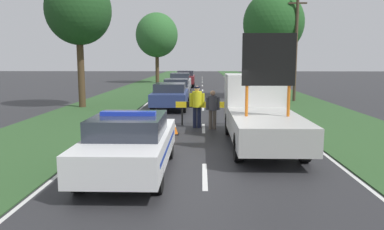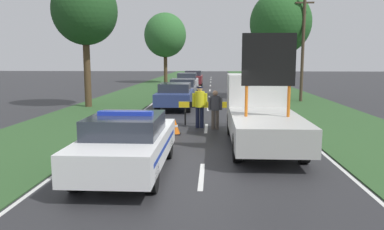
{
  "view_description": "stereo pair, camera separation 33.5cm",
  "coord_description": "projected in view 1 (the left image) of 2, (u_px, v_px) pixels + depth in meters",
  "views": [
    {
      "loc": [
        -0.08,
        -9.97,
        2.8
      ],
      "look_at": [
        -0.38,
        1.45,
        1.1
      ],
      "focal_mm": 35.0,
      "sensor_mm": 36.0,
      "label": 1
    },
    {
      "loc": [
        0.25,
        -9.96,
        2.8
      ],
      "look_at": [
        -0.38,
        1.45,
        1.1
      ],
      "focal_mm": 35.0,
      "sensor_mm": 36.0,
      "label": 2
    }
  ],
  "objects": [
    {
      "name": "lane_markings",
      "position": [
        203.0,
        96.0,
        28.76
      ],
      "size": [
        7.28,
        67.7,
        0.01
      ],
      "color": "silver",
      "rests_on": "ground"
    },
    {
      "name": "roadside_tree_near_right",
      "position": [
        273.0,
        23.0,
        26.29
      ],
      "size": [
        4.25,
        4.25,
        7.57
      ],
      "color": "#4C3823",
      "rests_on": "ground"
    },
    {
      "name": "police_car",
      "position": [
        130.0,
        143.0,
        9.21
      ],
      "size": [
        1.9,
        4.62,
        1.57
      ],
      "rotation": [
        0.0,
        0.0,
        -0.04
      ],
      "color": "white",
      "rests_on": "ground"
    },
    {
      "name": "traffic_cone_centre_front",
      "position": [
        125.0,
        134.0,
        12.4
      ],
      "size": [
        0.5,
        0.5,
        0.69
      ],
      "color": "black",
      "rests_on": "ground"
    },
    {
      "name": "pedestrian_civilian",
      "position": [
        213.0,
        107.0,
        15.01
      ],
      "size": [
        0.57,
        0.36,
        1.57
      ],
      "rotation": [
        0.0,
        0.0,
        -0.3
      ],
      "color": "brown",
      "rests_on": "ground"
    },
    {
      "name": "grass_verge_left",
      "position": [
        129.0,
        94.0,
        30.19
      ],
      "size": [
        4.55,
        120.0,
        0.03
      ],
      "color": "#2D5128",
      "rests_on": "ground"
    },
    {
      "name": "roadside_tree_mid_left",
      "position": [
        157.0,
        35.0,
        44.11
      ],
      "size": [
        4.95,
        4.95,
        8.25
      ],
      "color": "#4C3823",
      "rests_on": "ground"
    },
    {
      "name": "queued_car_sedan_silver",
      "position": [
        180.0,
        82.0,
        32.11
      ],
      "size": [
        1.77,
        4.06,
        1.65
      ],
      "rotation": [
        0.0,
        0.0,
        3.14
      ],
      "color": "#B2B2B7",
      "rests_on": "ground"
    },
    {
      "name": "grass_verge_right",
      "position": [
        277.0,
        95.0,
        29.89
      ],
      "size": [
        4.55,
        120.0,
        0.03
      ],
      "color": "#2D5128",
      "rests_on": "ground"
    },
    {
      "name": "roadside_tree_near_left",
      "position": [
        78.0,
        11.0,
        21.24
      ],
      "size": [
        3.73,
        3.73,
        7.53
      ],
      "color": "#4C3823",
      "rests_on": "ground"
    },
    {
      "name": "queued_car_suv_grey",
      "position": [
        177.0,
        89.0,
        26.43
      ],
      "size": [
        1.85,
        4.05,
        1.45
      ],
      "rotation": [
        0.0,
        0.0,
        3.14
      ],
      "color": "slate",
      "rests_on": "ground"
    },
    {
      "name": "queued_car_wagon_maroon",
      "position": [
        186.0,
        78.0,
        38.43
      ],
      "size": [
        1.81,
        4.4,
        1.66
      ],
      "rotation": [
        0.0,
        0.0,
        3.14
      ],
      "color": "maroon",
      "rests_on": "ground"
    },
    {
      "name": "traffic_cone_near_police",
      "position": [
        136.0,
        124.0,
        14.54
      ],
      "size": [
        0.47,
        0.47,
        0.65
      ],
      "color": "black",
      "rests_on": "ground"
    },
    {
      "name": "work_truck",
      "position": [
        259.0,
        111.0,
        12.53
      ],
      "size": [
        2.05,
        5.93,
        3.54
      ],
      "rotation": [
        0.0,
        0.0,
        3.16
      ],
      "color": "white",
      "rests_on": "ground"
    },
    {
      "name": "road_barrier",
      "position": [
        208.0,
        106.0,
        15.96
      ],
      "size": [
        2.74,
        0.08,
        1.01
      ],
      "rotation": [
        0.0,
        0.0,
        -0.0
      ],
      "color": "black",
      "rests_on": "ground"
    },
    {
      "name": "utility_pole",
      "position": [
        296.0,
        46.0,
        24.72
      ],
      "size": [
        1.2,
        0.2,
        7.14
      ],
      "color": "#473828",
      "rests_on": "ground"
    },
    {
      "name": "queued_car_hatch_blue",
      "position": [
        170.0,
        96.0,
        21.1
      ],
      "size": [
        1.9,
        4.26,
        1.48
      ],
      "rotation": [
        0.0,
        0.0,
        3.14
      ],
      "color": "navy",
      "rests_on": "ground"
    },
    {
      "name": "ground_plane",
      "position": [
        204.0,
        162.0,
        10.27
      ],
      "size": [
        160.0,
        160.0,
        0.0
      ],
      "primitive_type": "plane",
      "color": "#28282B"
    },
    {
      "name": "police_officer",
      "position": [
        197.0,
        103.0,
        15.35
      ],
      "size": [
        0.62,
        0.4,
        1.73
      ],
      "rotation": [
        0.0,
        0.0,
        3.61
      ],
      "color": "#191E38",
      "rests_on": "ground"
    },
    {
      "name": "traffic_cone_near_truck",
      "position": [
        173.0,
        127.0,
        14.06
      ],
      "size": [
        0.41,
        0.41,
        0.57
      ],
      "color": "black",
      "rests_on": "ground"
    }
  ]
}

